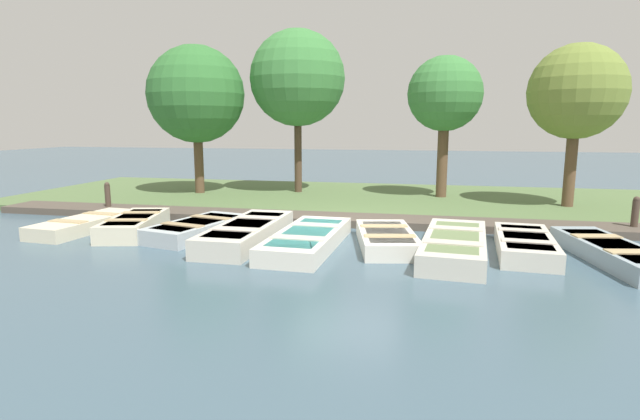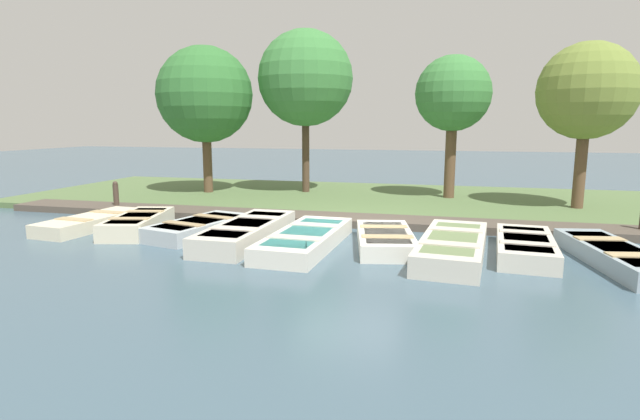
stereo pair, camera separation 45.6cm
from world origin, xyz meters
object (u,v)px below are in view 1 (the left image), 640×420
object	(u,v)px
rowboat_3	(247,232)
rowboat_7	(525,244)
rowboat_4	(308,239)
rowboat_0	(86,224)
rowboat_5	(386,238)
rowboat_1	(134,224)
rowboat_8	(613,252)
park_tree_left	(298,79)
park_tree_center	(445,95)
park_tree_right	(577,93)
park_tree_far_left	(196,95)
mooring_post_far	(635,215)
rowboat_2	(197,228)
mooring_post_near	(108,197)
rowboat_6	(455,245)

from	to	relation	value
rowboat_3	rowboat_7	distance (m)	5.84
rowboat_4	rowboat_0	bearing A→B (deg)	-93.49
rowboat_5	rowboat_7	xyz separation A→B (m)	(-0.03, 2.78, 0.01)
rowboat_1	rowboat_8	world-z (taller)	rowboat_1
rowboat_5	park_tree_left	bearing A→B (deg)	-163.10
rowboat_0	park_tree_center	size ratio (longest dim) A/B	0.62
park_tree_right	rowboat_8	bearing A→B (deg)	-6.05
park_tree_far_left	rowboat_7	bearing A→B (deg)	59.22
park_tree_far_left	rowboat_1	bearing A→B (deg)	10.59
rowboat_0	park_tree_right	xyz separation A→B (m)	(-5.31, 12.27, 3.30)
mooring_post_far	park_tree_far_left	size ratio (longest dim) A/B	0.17
rowboat_0	mooring_post_far	xyz separation A→B (m)	(-2.31, 12.99, 0.29)
rowboat_0	rowboat_8	distance (m)	11.67
rowboat_2	rowboat_7	bearing A→B (deg)	102.88
rowboat_2	rowboat_7	size ratio (longest dim) A/B	0.99
rowboat_0	rowboat_4	bearing A→B (deg)	90.00
rowboat_1	mooring_post_near	size ratio (longest dim) A/B	3.03
rowboat_8	park_tree_right	world-z (taller)	park_tree_right
rowboat_6	park_tree_far_left	world-z (taller)	park_tree_far_left
rowboat_1	park_tree_right	world-z (taller)	park_tree_right
rowboat_8	park_tree_far_left	size ratio (longest dim) A/B	0.65
rowboat_3	mooring_post_far	xyz separation A→B (m)	(-2.64, 8.68, 0.24)
rowboat_5	mooring_post_near	distance (m)	8.70
rowboat_0	park_tree_right	size ratio (longest dim) A/B	0.61
rowboat_4	rowboat_8	distance (m)	5.93
rowboat_2	park_tree_far_left	size ratio (longest dim) A/B	0.54
rowboat_0	park_tree_left	xyz separation A→B (m)	(-6.76, 3.64, 3.98)
rowboat_1	mooring_post_far	world-z (taller)	mooring_post_far
rowboat_1	park_tree_left	distance (m)	8.18
rowboat_4	rowboat_5	bearing A→B (deg)	107.07
park_tree_right	rowboat_5	bearing A→B (deg)	-42.12
rowboat_5	park_tree_center	bearing A→B (deg)	157.56
rowboat_0	park_tree_far_left	xyz separation A→B (m)	(-5.80, 0.27, 3.41)
rowboat_6	mooring_post_far	bearing A→B (deg)	128.99
rowboat_4	park_tree_far_left	size ratio (longest dim) A/B	0.68
rowboat_1	park_tree_center	bearing A→B (deg)	118.76
mooring_post_far	park_tree_far_left	bearing A→B (deg)	-105.32
rowboat_3	park_tree_left	distance (m)	8.13
rowboat_1	rowboat_2	world-z (taller)	rowboat_1
rowboat_5	rowboat_8	xyz separation A→B (m)	(0.26, 4.30, 0.00)
rowboat_7	mooring_post_far	xyz separation A→B (m)	(-2.40, 2.85, 0.27)
rowboat_7	mooring_post_near	distance (m)	11.38
rowboat_0	park_tree_center	world-z (taller)	park_tree_center
rowboat_4	park_tree_right	world-z (taller)	park_tree_right
rowboat_0	park_tree_right	bearing A→B (deg)	118.89
park_tree_left	rowboat_8	bearing A→B (deg)	48.38
rowboat_3	rowboat_4	xyz separation A→B (m)	(0.22, 1.43, -0.04)
mooring_post_near	park_tree_left	distance (m)	7.40
mooring_post_far	park_tree_far_left	xyz separation A→B (m)	(-3.48, -12.72, 3.12)
rowboat_3	park_tree_left	bearing A→B (deg)	-173.97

